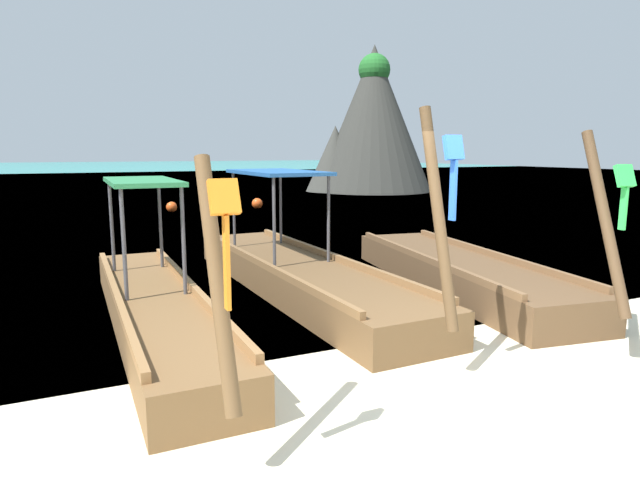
{
  "coord_description": "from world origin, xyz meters",
  "views": [
    {
      "loc": [
        -3.45,
        -3.69,
        2.3
      ],
      "look_at": [
        0.0,
        3.77,
        0.95
      ],
      "focal_mm": 30.59,
      "sensor_mm": 36.0,
      "label": 1
    }
  ],
  "objects_px": {
    "longtail_boat_blue_ribbon": "(298,273)",
    "longtail_boat_green_ribbon": "(459,273)",
    "mooring_buoy_near": "(257,204)",
    "mooring_buoy_far": "(172,207)",
    "longtail_boat_orange_ribbon": "(156,306)",
    "karst_rock": "(370,122)"
  },
  "relations": [
    {
      "from": "longtail_boat_green_ribbon",
      "to": "mooring_buoy_far",
      "type": "relative_size",
      "value": 15.83
    },
    {
      "from": "longtail_boat_blue_ribbon",
      "to": "mooring_buoy_far",
      "type": "relative_size",
      "value": 18.18
    },
    {
      "from": "longtail_boat_orange_ribbon",
      "to": "mooring_buoy_far",
      "type": "distance_m",
      "value": 14.06
    },
    {
      "from": "mooring_buoy_near",
      "to": "mooring_buoy_far",
      "type": "bearing_deg",
      "value": 177.73
    },
    {
      "from": "longtail_boat_orange_ribbon",
      "to": "mooring_buoy_far",
      "type": "height_order",
      "value": "longtail_boat_orange_ribbon"
    },
    {
      "from": "mooring_buoy_far",
      "to": "longtail_boat_orange_ribbon",
      "type": "bearing_deg",
      "value": -100.59
    },
    {
      "from": "longtail_boat_green_ribbon",
      "to": "mooring_buoy_far",
      "type": "height_order",
      "value": "longtail_boat_green_ribbon"
    },
    {
      "from": "longtail_boat_orange_ribbon",
      "to": "mooring_buoy_near",
      "type": "relative_size",
      "value": 15.79
    },
    {
      "from": "longtail_boat_green_ribbon",
      "to": "mooring_buoy_near",
      "type": "bearing_deg",
      "value": 86.01
    },
    {
      "from": "karst_rock",
      "to": "mooring_buoy_near",
      "type": "height_order",
      "value": "karst_rock"
    },
    {
      "from": "longtail_boat_blue_ribbon",
      "to": "mooring_buoy_near",
      "type": "xyz_separation_m",
      "value": [
        3.5,
        12.68,
        -0.1
      ]
    },
    {
      "from": "longtail_boat_blue_ribbon",
      "to": "mooring_buoy_far",
      "type": "height_order",
      "value": "longtail_boat_blue_ribbon"
    },
    {
      "from": "mooring_buoy_near",
      "to": "longtail_boat_blue_ribbon",
      "type": "bearing_deg",
      "value": -105.45
    },
    {
      "from": "longtail_boat_blue_ribbon",
      "to": "longtail_boat_green_ribbon",
      "type": "height_order",
      "value": "longtail_boat_blue_ribbon"
    },
    {
      "from": "longtail_boat_blue_ribbon",
      "to": "mooring_buoy_near",
      "type": "height_order",
      "value": "longtail_boat_blue_ribbon"
    },
    {
      "from": "longtail_boat_orange_ribbon",
      "to": "karst_rock",
      "type": "height_order",
      "value": "karst_rock"
    },
    {
      "from": "mooring_buoy_near",
      "to": "longtail_boat_green_ribbon",
      "type": "bearing_deg",
      "value": -93.99
    },
    {
      "from": "longtail_boat_orange_ribbon",
      "to": "longtail_boat_blue_ribbon",
      "type": "distance_m",
      "value": 2.62
    },
    {
      "from": "longtail_boat_blue_ribbon",
      "to": "karst_rock",
      "type": "distance_m",
      "value": 23.51
    },
    {
      "from": "longtail_boat_blue_ribbon",
      "to": "longtail_boat_green_ribbon",
      "type": "xyz_separation_m",
      "value": [
        2.55,
        -0.94,
        -0.05
      ]
    },
    {
      "from": "longtail_boat_blue_ribbon",
      "to": "mooring_buoy_far",
      "type": "xyz_separation_m",
      "value": [
        0.17,
        12.81,
        -0.11
      ]
    },
    {
      "from": "longtail_boat_green_ribbon",
      "to": "mooring_buoy_near",
      "type": "distance_m",
      "value": 13.65
    }
  ]
}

